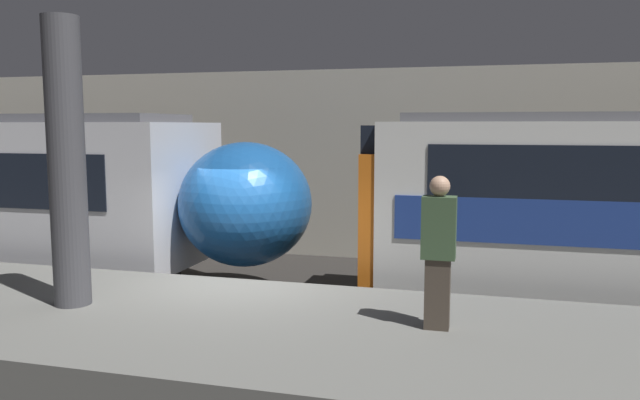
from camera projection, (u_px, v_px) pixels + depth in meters
name	position (u px, v px, depth m)	size (l,w,h in m)	color
ground_plane	(241.00, 337.00, 9.55)	(120.00, 120.00, 0.00)	#282623
platform	(183.00, 350.00, 7.73)	(40.00, 3.70, 0.92)	slate
station_rear_barrier	(337.00, 164.00, 15.22)	(50.00, 0.15, 4.57)	#B2AD9E
support_pillar_near	(67.00, 164.00, 7.88)	(0.46, 0.46, 3.66)	#47474C
person_waiting	(438.00, 248.00, 7.02)	(0.38, 0.24, 1.75)	#473D33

